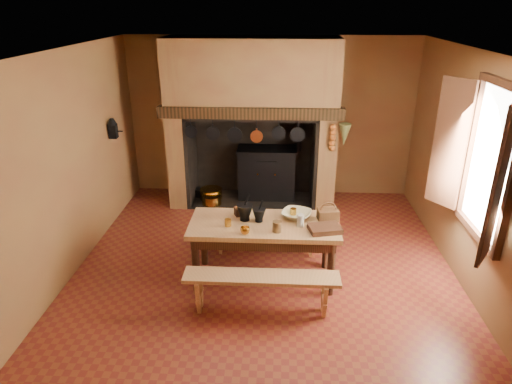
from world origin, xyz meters
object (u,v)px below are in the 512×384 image
mixing_bowl (296,215)px  coffee_grinder (239,211)px  iron_range (267,172)px  work_table (264,232)px  bench_front (261,285)px  wicker_basket (328,214)px

mixing_bowl → coffee_grinder: bearing=177.5°
iron_range → work_table: bearing=-89.1°
mixing_bowl → bench_front: bearing=-114.8°
bench_front → mixing_bowl: bearing=65.2°
iron_range → mixing_bowl: iron_range is taller
iron_range → coffee_grinder: 2.48m
iron_range → bench_front: bearing=-89.3°
coffee_grinder → wicker_basket: wicker_basket is taller
coffee_grinder → wicker_basket: (1.11, -0.07, 0.01)m
coffee_grinder → wicker_basket: bearing=-27.0°
iron_range → bench_front: (0.04, -3.33, -0.12)m
work_table → coffee_grinder: bearing=148.7°
bench_front → wicker_basket: (0.79, 0.83, 0.51)m
work_table → wicker_basket: wicker_basket is taller
work_table → wicker_basket: size_ratio=6.70×
coffee_grinder → mixing_bowl: bearing=-26.0°
bench_front → work_table: bearing=90.0°
work_table → bench_front: (0.00, -0.70, -0.30)m
bench_front → coffee_grinder: size_ratio=10.19×
work_table → bench_front: work_table is taller
wicker_basket → bench_front: bearing=-141.3°
bench_front → coffee_grinder: 1.07m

